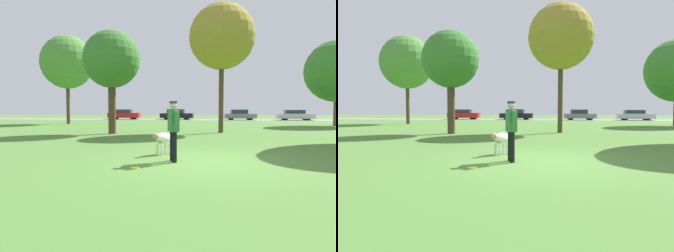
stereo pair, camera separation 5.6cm
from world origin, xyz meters
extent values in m
plane|color=#4C7A33|center=(0.00, 0.00, 0.00)|extent=(120.00, 120.00, 0.00)
cube|color=gray|center=(0.00, 31.21, 0.01)|extent=(120.00, 6.00, 0.01)
cylinder|color=black|center=(-0.58, -0.22, 0.40)|extent=(0.17, 0.17, 0.79)
cylinder|color=black|center=(-0.66, 0.00, 0.40)|extent=(0.17, 0.17, 0.79)
cube|color=#2D7038|center=(-0.62, -0.11, 1.07)|extent=(0.36, 0.49, 0.56)
cylinder|color=#2D7038|center=(-0.54, -0.34, 1.07)|extent=(0.15, 0.22, 0.57)
cylinder|color=#2D7038|center=(-0.71, 0.12, 1.07)|extent=(0.15, 0.22, 0.57)
sphere|color=tan|center=(-0.62, -0.11, 1.48)|extent=(0.25, 0.25, 0.20)
cylinder|color=navy|center=(-0.62, -0.11, 1.55)|extent=(0.27, 0.27, 0.05)
ellipsoid|color=silver|center=(-1.07, 1.08, 0.50)|extent=(0.57, 0.66, 0.33)
ellipsoid|color=tan|center=(-1.15, 0.95, 0.44)|extent=(0.29, 0.27, 0.18)
sphere|color=tan|center=(-1.25, 0.78, 0.59)|extent=(0.26, 0.26, 0.19)
cylinder|color=silver|center=(-1.08, 0.88, 0.17)|extent=(0.10, 0.10, 0.34)
cylinder|color=silver|center=(-1.24, 0.98, 0.17)|extent=(0.10, 0.10, 0.34)
cylinder|color=silver|center=(-0.90, 1.19, 0.17)|extent=(0.10, 0.10, 0.34)
cylinder|color=silver|center=(-1.06, 1.28, 0.17)|extent=(0.10, 0.10, 0.34)
cylinder|color=silver|center=(-0.88, 1.40, 0.55)|extent=(0.16, 0.21, 0.20)
cylinder|color=yellow|center=(-1.40, -1.11, 0.01)|extent=(0.22, 0.22, 0.02)
torus|color=yellow|center=(-1.40, -1.11, 0.01)|extent=(0.23, 0.23, 0.02)
cylinder|color=#4C3826|center=(0.97, 9.86, 2.06)|extent=(0.28, 0.28, 4.12)
sphere|color=olive|center=(0.97, 9.86, 5.54)|extent=(3.77, 3.77, 3.77)
cylinder|color=#4C3826|center=(-12.70, 18.47, 1.94)|extent=(0.32, 0.32, 3.87)
sphere|color=#4C8938|center=(-12.70, 18.47, 5.69)|extent=(4.86, 4.86, 4.86)
cylinder|color=brown|center=(10.57, 18.32, 1.29)|extent=(0.37, 0.37, 2.59)
cylinder|color=#4C3826|center=(-5.08, 8.30, 1.47)|extent=(0.42, 0.42, 2.94)
sphere|color=#38752D|center=(-5.08, 8.30, 4.13)|extent=(3.17, 3.17, 3.17)
cube|color=red|center=(-11.04, 31.22, 0.55)|extent=(4.25, 1.86, 0.65)
cube|color=#232D38|center=(-11.16, 31.22, 1.11)|extent=(2.23, 1.55, 0.47)
cylinder|color=black|center=(-9.80, 32.00, 0.32)|extent=(0.66, 0.22, 0.65)
cylinder|color=black|center=(-9.75, 30.52, 0.32)|extent=(0.66, 0.22, 0.65)
cylinder|color=black|center=(-12.32, 31.92, 0.32)|extent=(0.66, 0.22, 0.65)
cylinder|color=black|center=(-12.27, 30.44, 0.32)|extent=(0.66, 0.22, 0.65)
cube|color=black|center=(-3.91, 31.17, 0.53)|extent=(4.35, 1.88, 0.60)
cube|color=#232D38|center=(-4.04, 31.18, 1.10)|extent=(2.29, 1.56, 0.54)
cylinder|color=black|center=(-2.60, 31.85, 0.33)|extent=(0.67, 0.23, 0.66)
cylinder|color=black|center=(-2.66, 30.39, 0.33)|extent=(0.67, 0.23, 0.66)
cylinder|color=black|center=(-5.16, 31.96, 0.33)|extent=(0.67, 0.23, 0.66)
cylinder|color=black|center=(-5.23, 30.50, 0.33)|extent=(0.67, 0.23, 0.66)
cube|color=slate|center=(4.14, 30.82, 0.52)|extent=(3.95, 1.81, 0.56)
cube|color=#232D38|center=(4.03, 30.82, 1.06)|extent=(2.07, 1.51, 0.53)
cylinder|color=black|center=(5.28, 31.58, 0.33)|extent=(0.68, 0.22, 0.67)
cylinder|color=black|center=(5.34, 30.15, 0.33)|extent=(0.68, 0.22, 0.67)
cylinder|color=black|center=(2.95, 31.50, 0.33)|extent=(0.68, 0.22, 0.67)
cylinder|color=black|center=(3.00, 30.06, 0.33)|extent=(0.68, 0.22, 0.67)
cube|color=#B7B7BC|center=(10.84, 30.95, 0.52)|extent=(4.34, 2.01, 0.62)
cube|color=#232D38|center=(10.72, 30.95, 1.05)|extent=(2.28, 1.68, 0.44)
cylinder|color=black|center=(12.16, 31.70, 0.29)|extent=(0.59, 0.22, 0.59)
cylinder|color=black|center=(12.09, 30.09, 0.29)|extent=(0.59, 0.22, 0.59)
cylinder|color=black|center=(9.59, 31.80, 0.29)|extent=(0.59, 0.22, 0.59)
cylinder|color=black|center=(9.53, 30.19, 0.29)|extent=(0.59, 0.22, 0.59)
camera|label=1|loc=(0.31, -7.83, 1.37)|focal=32.00mm
camera|label=2|loc=(0.36, -7.82, 1.37)|focal=32.00mm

